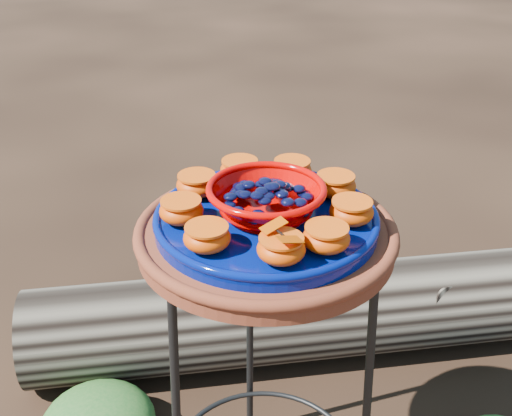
{
  "coord_description": "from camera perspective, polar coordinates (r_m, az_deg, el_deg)",
  "views": [
    {
      "loc": [
        -0.16,
        -0.94,
        1.3
      ],
      "look_at": [
        -0.02,
        0.0,
        0.78
      ],
      "focal_mm": 45.0,
      "sensor_mm": 36.0,
      "label": 1
    }
  ],
  "objects": [
    {
      "name": "plant_stand",
      "position": [
        1.35,
        0.77,
        -16.08
      ],
      "size": [
        0.44,
        0.44,
        0.7
      ],
      "primitive_type": null,
      "color": "black",
      "rests_on": "ground"
    },
    {
      "name": "terracotta_saucer",
      "position": [
        1.12,
        0.89,
        -2.55
      ],
      "size": [
        0.45,
        0.45,
        0.04
      ],
      "primitive_type": "cylinder",
      "color": "maroon",
      "rests_on": "plant_stand"
    },
    {
      "name": "cobalt_plate",
      "position": [
        1.1,
        0.9,
        -1.18
      ],
      "size": [
        0.38,
        0.38,
        0.03
      ],
      "primitive_type": "cylinder",
      "color": "#001763",
      "rests_on": "terracotta_saucer"
    },
    {
      "name": "red_bowl",
      "position": [
        1.08,
        0.92,
        0.62
      ],
      "size": [
        0.19,
        0.19,
        0.05
      ],
      "primitive_type": null,
      "color": "#CB0200",
      "rests_on": "cobalt_plate"
    },
    {
      "name": "glass_gems",
      "position": [
        1.06,
        0.94,
        2.49
      ],
      "size": [
        0.15,
        0.15,
        0.03
      ],
      "primitive_type": null,
      "color": "black",
      "rests_on": "red_bowl"
    },
    {
      "name": "orange_half_0",
      "position": [
        0.96,
        2.25,
        -3.68
      ],
      "size": [
        0.07,
        0.07,
        0.04
      ],
      "primitive_type": "ellipsoid",
      "color": "red",
      "rests_on": "cobalt_plate"
    },
    {
      "name": "orange_half_1",
      "position": [
        1.0,
        6.26,
        -2.7
      ],
      "size": [
        0.07,
        0.07,
        0.04
      ],
      "primitive_type": "ellipsoid",
      "color": "red",
      "rests_on": "cobalt_plate"
    },
    {
      "name": "orange_half_2",
      "position": [
        1.07,
        8.48,
        -0.33
      ],
      "size": [
        0.07,
        0.07,
        0.04
      ],
      "primitive_type": "ellipsoid",
      "color": "red",
      "rests_on": "cobalt_plate"
    },
    {
      "name": "orange_half_3",
      "position": [
        1.16,
        7.07,
        1.99
      ],
      "size": [
        0.07,
        0.07,
        0.04
      ],
      "primitive_type": "ellipsoid",
      "color": "red",
      "rests_on": "cobalt_plate"
    },
    {
      "name": "orange_half_4",
      "position": [
        1.21,
        3.22,
        3.36
      ],
      "size": [
        0.07,
        0.07,
        0.04
      ],
      "primitive_type": "ellipsoid",
      "color": "red",
      "rests_on": "cobalt_plate"
    },
    {
      "name": "orange_half_5",
      "position": [
        1.21,
        -1.45,
        3.39
      ],
      "size": [
        0.07,
        0.07,
        0.04
      ],
      "primitive_type": "ellipsoid",
      "color": "red",
      "rests_on": "cobalt_plate"
    },
    {
      "name": "orange_half_6",
      "position": [
        1.15,
        -5.27,
        2.05
      ],
      "size": [
        0.07,
        0.07,
        0.04
      ],
      "primitive_type": "ellipsoid",
      "color": "red",
      "rests_on": "cobalt_plate"
    },
    {
      "name": "orange_half_7",
      "position": [
        1.07,
        -6.65,
        -0.26
      ],
      "size": [
        0.07,
        0.07,
        0.04
      ],
      "primitive_type": "ellipsoid",
      "color": "red",
      "rests_on": "cobalt_plate"
    },
    {
      "name": "orange_half_8",
      "position": [
        0.99,
        -4.38,
        -2.65
      ],
      "size": [
        0.07,
        0.07,
        0.04
      ],
      "primitive_type": "ellipsoid",
      "color": "red",
      "rests_on": "cobalt_plate"
    },
    {
      "name": "butterfly",
      "position": [
        0.95,
        2.28,
        -2.26
      ],
      "size": [
        0.1,
        0.08,
        0.01
      ],
      "primitive_type": null,
      "rotation": [
        0.0,
        0.0,
        0.36
      ],
      "color": "#BE4100",
      "rests_on": "orange_half_0"
    },
    {
      "name": "driftwood_log",
      "position": [
        1.88,
        2.66,
        -9.46
      ],
      "size": [
        1.46,
        0.38,
        0.27
      ],
      "primitive_type": null,
      "rotation": [
        0.0,
        0.0,
        -0.0
      ],
      "color": "black",
      "rests_on": "ground"
    },
    {
      "name": "foliage_back",
      "position": [
        1.97,
        -4.7,
        -9.6
      ],
      "size": [
        0.32,
        0.32,
        0.16
      ],
      "primitive_type": "ellipsoid",
      "color": "#1A531C",
      "rests_on": "ground"
    }
  ]
}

